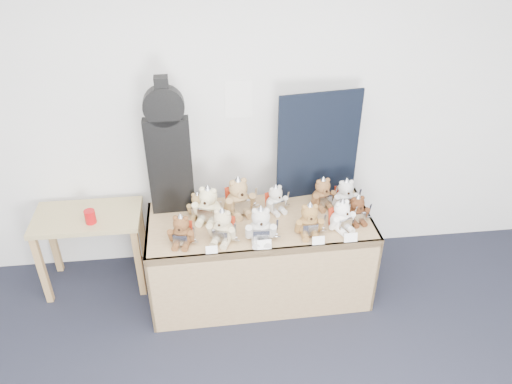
{
  "coord_description": "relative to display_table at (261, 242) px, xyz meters",
  "views": [
    {
      "loc": [
        -0.13,
        -1.05,
        2.9
      ],
      "look_at": [
        0.21,
        1.86,
        1.02
      ],
      "focal_mm": 35.0,
      "sensor_mm": 36.0,
      "label": 1
    }
  ],
  "objects": [
    {
      "name": "entry_card_b",
      "position": [
        -0.01,
        -0.27,
        0.19
      ],
      "size": [
        0.1,
        0.02,
        0.07
      ],
      "primitive_type": "cube",
      "rotation": [
        -0.24,
        0.0,
        0.02
      ],
      "color": "white",
      "rests_on": "display_table"
    },
    {
      "name": "teddy_back_centre_right",
      "position": [
        0.13,
        0.19,
        0.25
      ],
      "size": [
        0.2,
        0.19,
        0.25
      ],
      "rotation": [
        0.0,
        0.0,
        0.39
      ],
      "color": "beige",
      "rests_on": "display_table"
    },
    {
      "name": "teddy_front_end",
      "position": [
        0.71,
        -0.02,
        0.25
      ],
      "size": [
        0.21,
        0.18,
        0.25
      ],
      "rotation": [
        0.0,
        0.0,
        0.15
      ],
      "color": "#4D2C1A",
      "rests_on": "display_table"
    },
    {
      "name": "teddy_back_left",
      "position": [
        -0.38,
        0.13,
        0.28
      ],
      "size": [
        0.25,
        0.25,
        0.32
      ],
      "rotation": [
        0.0,
        0.0,
        -0.37
      ],
      "color": "beige",
      "rests_on": "display_table"
    },
    {
      "name": "teddy_back_end",
      "position": [
        0.67,
        0.17,
        0.26
      ],
      "size": [
        0.23,
        0.19,
        0.28
      ],
      "rotation": [
        0.0,
        0.0,
        0.05
      ],
      "color": "silver",
      "rests_on": "display_table"
    },
    {
      "name": "teddy_front_right",
      "position": [
        0.33,
        -0.13,
        0.26
      ],
      "size": [
        0.23,
        0.18,
        0.28
      ],
      "rotation": [
        0.0,
        0.0,
        -0.03
      ],
      "color": "olive",
      "rests_on": "display_table"
    },
    {
      "name": "teddy_back_far_left",
      "position": [
        -0.46,
        0.19,
        0.24
      ],
      "size": [
        0.18,
        0.16,
        0.22
      ],
      "rotation": [
        0.0,
        0.0,
        -0.22
      ],
      "color": "olive",
      "rests_on": "display_table"
    },
    {
      "name": "entry_card_c",
      "position": [
        0.37,
        -0.26,
        0.19
      ],
      "size": [
        0.09,
        0.02,
        0.06
      ],
      "primitive_type": "cube",
      "rotation": [
        -0.24,
        0.0,
        0.02
      ],
      "color": "white",
      "rests_on": "display_table"
    },
    {
      "name": "entry_card_a",
      "position": [
        -0.38,
        -0.27,
        0.18
      ],
      "size": [
        0.08,
        0.02,
        0.06
      ],
      "primitive_type": "cube",
      "rotation": [
        -0.24,
        0.0,
        0.02
      ],
      "color": "white",
      "rests_on": "display_table"
    },
    {
      "name": "display_table",
      "position": [
        0.0,
        0.0,
        0.0
      ],
      "size": [
        1.7,
        0.73,
        0.7
      ],
      "rotation": [
        0.0,
        0.0,
        0.02
      ],
      "color": "olive",
      "rests_on": "floor"
    },
    {
      "name": "teddy_front_centre",
      "position": [
        -0.02,
        -0.16,
        0.27
      ],
      "size": [
        0.25,
        0.2,
        0.3
      ],
      "rotation": [
        0.0,
        0.0,
        -0.06
      ],
      "color": "beige",
      "rests_on": "display_table"
    },
    {
      "name": "side_table",
      "position": [
        -1.32,
        0.33,
        0.01
      ],
      "size": [
        0.82,
        0.45,
        0.68
      ],
      "rotation": [
        0.0,
        0.0,
        0.0
      ],
      "color": "tan",
      "rests_on": "floor"
    },
    {
      "name": "teddy_back_right",
      "position": [
        0.5,
        0.21,
        0.26
      ],
      "size": [
        0.23,
        0.2,
        0.27
      ],
      "rotation": [
        0.0,
        0.0,
        0.24
      ],
      "color": "brown",
      "rests_on": "display_table"
    },
    {
      "name": "guitar_case",
      "position": [
        -0.64,
        0.3,
        0.67
      ],
      "size": [
        0.33,
        0.11,
        1.06
      ],
      "rotation": [
        0.0,
        0.0,
        0.03
      ],
      "color": "black",
      "rests_on": "display_table"
    },
    {
      "name": "teddy_front_far_right",
      "position": [
        0.57,
        -0.09,
        0.26
      ],
      "size": [
        0.22,
        0.21,
        0.27
      ],
      "rotation": [
        0.0,
        0.0,
        0.39
      ],
      "color": "white",
      "rests_on": "display_table"
    },
    {
      "name": "teddy_front_left",
      "position": [
        -0.29,
        -0.13,
        0.27
      ],
      "size": [
        0.23,
        0.23,
        0.29
      ],
      "rotation": [
        0.0,
        0.0,
        -0.38
      ],
      "color": "#C5B38B",
      "rests_on": "display_table"
    },
    {
      "name": "entry_card_d",
      "position": [
        0.6,
        -0.26,
        0.19
      ],
      "size": [
        0.1,
        0.02,
        0.07
      ],
      "primitive_type": "cube",
      "rotation": [
        -0.24,
        0.0,
        0.02
      ],
      "color": "white",
      "rests_on": "display_table"
    },
    {
      "name": "red_cup",
      "position": [
        -1.26,
        0.22,
        0.18
      ],
      "size": [
        0.08,
        0.08,
        0.11
      ],
      "primitive_type": "cylinder",
      "color": "#B70C10",
      "rests_on": "side_table"
    },
    {
      "name": "teddy_back_centre_left",
      "position": [
        -0.15,
        0.2,
        0.28
      ],
      "size": [
        0.28,
        0.26,
        0.34
      ],
      "rotation": [
        0.0,
        0.0,
        0.28
      ],
      "color": "#A78253",
      "rests_on": "display_table"
    },
    {
      "name": "room_shell",
      "position": [
        -0.1,
        0.61,
        0.9
      ],
      "size": [
        6.0,
        6.0,
        6.0
      ],
      "color": "white",
      "rests_on": "floor"
    },
    {
      "name": "navy_board",
      "position": [
        0.49,
        0.39,
        0.59
      ],
      "size": [
        0.65,
        0.1,
        0.87
      ],
      "primitive_type": "cube",
      "rotation": [
        0.0,
        0.0,
        0.13
      ],
      "color": "black",
      "rests_on": "display_table"
    },
    {
      "name": "teddy_front_far_left",
      "position": [
        -0.57,
        -0.14,
        0.26
      ],
      "size": [
        0.22,
        0.2,
        0.26
      ],
      "rotation": [
        0.0,
        0.0,
        -0.21
      ],
      "color": "brown",
      "rests_on": "display_table"
    }
  ]
}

